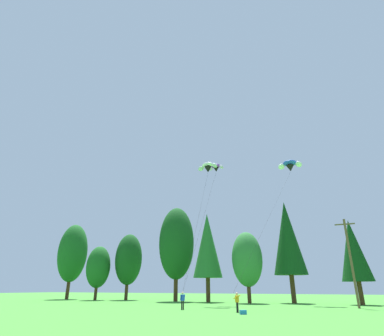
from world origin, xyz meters
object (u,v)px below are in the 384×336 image
parafoil_kite_mid_blue_white (290,165)px  parafoil_kite_far_purple (216,168)px  kite_flyer_mid (237,301)px  picnic_cooler (243,312)px  kite_flyer_near (183,299)px  utility_pole (351,259)px  parafoil_kite_high_white (208,167)px

parafoil_kite_mid_blue_white → parafoil_kite_far_purple: bearing=-156.3°
kite_flyer_mid → picnic_cooler: 2.42m
kite_flyer_near → picnic_cooler: kite_flyer_near is taller
kite_flyer_mid → parafoil_kite_mid_blue_white: 26.96m
parafoil_kite_far_purple → kite_flyer_near: bearing=-87.4°
utility_pole → picnic_cooler: size_ratio=18.71×
kite_flyer_near → parafoil_kite_mid_blue_white: bearing=59.4°
parafoil_kite_high_white → picnic_cooler: 24.60m
utility_pole → parafoil_kite_high_white: bearing=-179.9°
kite_flyer_mid → picnic_cooler: bearing=-60.7°
picnic_cooler → kite_flyer_mid: bearing=83.3°
parafoil_kite_high_white → utility_pole: bearing=0.1°
kite_flyer_mid → utility_pole: bearing=47.8°
kite_flyer_near → parafoil_kite_high_white: parafoil_kite_high_white is taller
kite_flyer_mid → parafoil_kite_high_white: (-7.18, 11.20, 18.22)m
kite_flyer_near → parafoil_kite_far_purple: size_ratio=0.09×
kite_flyer_near → parafoil_kite_mid_blue_white: size_ratio=0.09×
picnic_cooler → parafoil_kite_mid_blue_white: bearing=46.1°
kite_flyer_mid → picnic_cooler: size_ratio=3.25×
parafoil_kite_mid_blue_white → parafoil_kite_high_white: bearing=-146.9°
kite_flyer_near → picnic_cooler: (7.35, -3.24, -0.82)m
utility_pole → picnic_cooler: bearing=-124.5°
utility_pole → parafoil_kite_mid_blue_white: 17.87m
kite_flyer_near → utility_pole: bearing=31.3°
parafoil_kite_high_white → parafoil_kite_mid_blue_white: size_ratio=0.97×
parafoil_kite_high_white → kite_flyer_near: bearing=-84.6°
utility_pole → parafoil_kite_high_white: (-17.35, -0.02, 14.09)m
utility_pole → picnic_cooler: 16.76m
parafoil_kite_far_purple → parafoil_kite_mid_blue_white: bearing=23.7°
utility_pole → parafoil_kite_high_white: 22.35m
kite_flyer_near → parafoil_kite_mid_blue_white: parafoil_kite_mid_blue_white is taller
utility_pole → parafoil_kite_mid_blue_white: (-6.21, 7.25, 15.11)m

